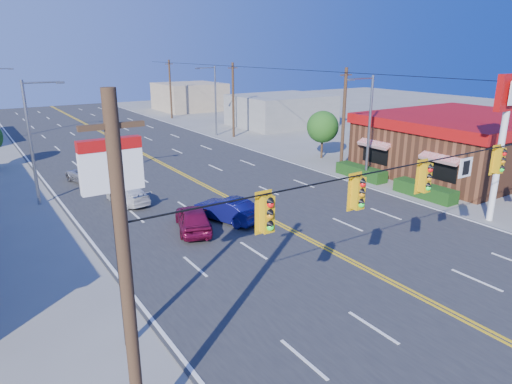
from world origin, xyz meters
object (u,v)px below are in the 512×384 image
kfc_pylon (505,119)px  car_white (128,196)px  signal_span (442,187)px  pizza_hut_sign (115,203)px  car_blue (227,210)px  kfc (462,143)px  car_silver (88,175)px  car_magenta (193,219)px

kfc_pylon → car_white: size_ratio=2.15×
signal_span → pizza_hut_sign: 11.60m
kfc_pylon → car_blue: bearing=147.7°
kfc_pylon → car_blue: (-13.24, 8.37, -5.34)m
kfc → car_silver: 30.12m
pizza_hut_sign → car_white: 16.26m
pizza_hut_sign → car_silver: bearing=79.5°
car_blue → car_white: car_blue is taller
car_blue → car_white: size_ratio=1.08×
car_magenta → car_blue: size_ratio=1.01×
car_magenta → car_blue: 2.35m
signal_span → pizza_hut_sign: size_ratio=3.55×
car_white → car_magenta: bearing=93.7°
car_magenta → car_white: bearing=-58.7°
kfc_pylon → car_silver: kfc_pylon is taller
pizza_hut_sign → car_blue: size_ratio=1.60×
car_magenta → car_silver: bearing=-60.9°
kfc_pylon → car_blue: kfc_pylon is taller
pizza_hut_sign → car_blue: (8.76, 8.37, -4.48)m
kfc → kfc_pylon: (-8.90, -8.00, 3.66)m
signal_span → kfc_pylon: size_ratio=2.86×
kfc → car_blue: size_ratio=3.81×
car_blue → signal_span: bearing=80.7°
car_magenta → pizza_hut_sign: bearing=70.3°
signal_span → car_magenta: bearing=110.2°
pizza_hut_sign → car_silver: size_ratio=1.54×
car_white → pizza_hut_sign: bearing=62.6°
car_magenta → kfc: bearing=-161.6°
signal_span → car_silver: bearing=105.2°
kfc_pylon → car_magenta: size_ratio=1.98×
kfc → pizza_hut_sign: (-30.90, -8.00, 2.80)m
pizza_hut_sign → car_magenta: size_ratio=1.59×
car_white → car_silver: bearing=-90.8°
car_magenta → car_silver: size_ratio=0.96×
signal_span → kfc: signal_span is taller
pizza_hut_sign → car_white: size_ratio=1.73×
pizza_hut_sign → car_silver: pizza_hut_sign is taller
car_silver → kfc: bearing=141.3°
kfc → pizza_hut_sign: 32.04m
kfc → signal_span: bearing=-149.1°
kfc → car_silver: (-26.92, 13.40, -1.76)m
kfc → kfc_pylon: kfc_pylon is taller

